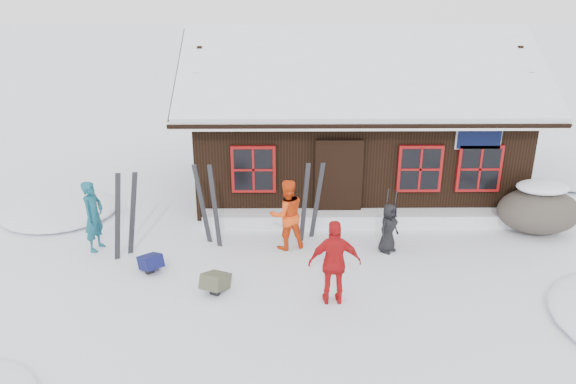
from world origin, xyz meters
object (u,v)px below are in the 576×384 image
skier_crouched (389,228)px  backpack_olive (216,284)px  skier_orange_left (287,214)px  ski_poles (389,221)px  backpack_blue (151,265)px  skier_orange_right (335,263)px  boulder (539,209)px  ski_pair_left (125,216)px  skier_teal (94,216)px

skier_crouched → backpack_olive: skier_crouched is taller
skier_orange_left → ski_poles: (2.18, -0.11, -0.11)m
backpack_olive → backpack_blue: bearing=174.1°
skier_orange_right → ski_poles: bearing=-124.3°
boulder → skier_orange_left: bearing=-172.5°
ski_poles → ski_pair_left: bearing=-178.0°
backpack_olive → skier_orange_left: bearing=76.9°
skier_orange_right → ski_pair_left: bearing=-25.8°
backpack_blue → backpack_olive: size_ratio=0.94×
skier_orange_right → ski_poles: 2.49m
skier_teal → backpack_olive: bearing=-109.2°
skier_orange_left → backpack_blue: (-2.76, -1.01, -0.65)m
boulder → skier_crouched: bearing=-165.1°
skier_crouched → skier_teal: bearing=135.0°
boulder → ski_poles: (-3.63, -0.88, 0.12)m
ski_pair_left → backpack_blue: bearing=-78.3°
skier_orange_left → backpack_olive: skier_orange_left is taller
boulder → backpack_olive: bearing=-160.2°
skier_orange_right → boulder: bearing=-150.7°
boulder → skier_orange_right: bearing=-149.1°
ski_poles → skier_orange_right: bearing=-122.7°
skier_crouched → backpack_olive: bearing=160.9°
skier_orange_left → boulder: size_ratio=0.84×
ski_poles → backpack_blue: bearing=-169.7°
ski_poles → backpack_olive: 3.96m
skier_orange_right → boulder: (4.97, 2.97, -0.25)m
skier_orange_right → skier_orange_left: bearing=-70.7°
skier_orange_right → skier_teal: bearing=-25.1°
skier_teal → ski_pair_left: (0.76, -0.27, 0.12)m
skier_orange_left → skier_orange_right: bearing=92.3°
skier_orange_right → ski_pair_left: size_ratio=0.85×
skier_orange_left → backpack_olive: (-1.36, -1.81, -0.64)m
skier_crouched → ski_pair_left: bearing=137.6°
skier_orange_left → skier_crouched: 2.20m
skier_teal → skier_orange_left: 4.14m
skier_orange_right → backpack_blue: 3.85m
ski_pair_left → backpack_olive: (2.02, -1.50, -0.76)m
skier_crouched → ski_pair_left: size_ratio=0.58×
ski_pair_left → backpack_blue: (0.62, -0.70, -0.77)m
backpack_olive → boulder: bearing=43.6°
backpack_olive → skier_orange_right: bearing=13.6°
backpack_blue → ski_poles: bearing=-26.9°
skier_crouched → ski_poles: 0.15m
ski_poles → skier_teal: bearing=179.3°
skier_teal → skier_crouched: skier_teal is taller
skier_orange_left → skier_teal: bearing=-18.0°
skier_teal → backpack_olive: size_ratio=2.97×
ski_pair_left → backpack_olive: 2.62m
skier_orange_left → backpack_olive: bearing=34.5°
skier_teal → ski_pair_left: bearing=-96.5°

